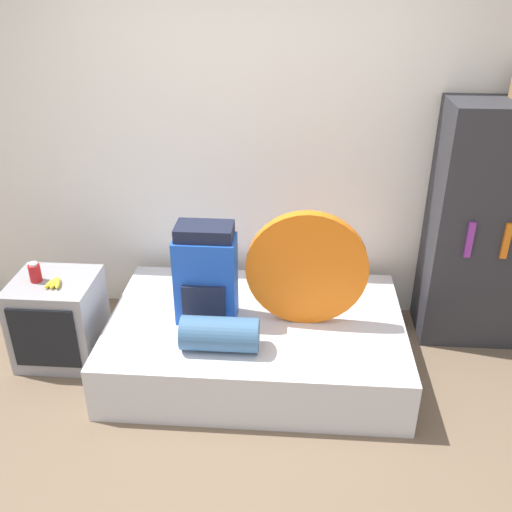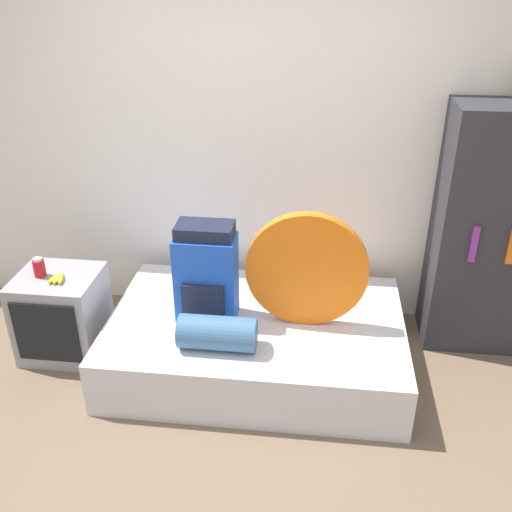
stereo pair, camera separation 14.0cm
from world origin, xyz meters
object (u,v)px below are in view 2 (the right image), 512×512
(backpack, at_px, (206,273))
(sleeping_roll, at_px, (217,333))
(tent_bag, at_px, (307,270))
(bookshelf, at_px, (502,232))
(canister, at_px, (39,268))
(television, at_px, (62,314))

(backpack, xyz_separation_m, sleeping_roll, (0.12, -0.33, -0.21))
(tent_bag, bearing_deg, sleeping_roll, -146.09)
(tent_bag, distance_m, sleeping_roll, 0.66)
(sleeping_roll, relative_size, bookshelf, 0.28)
(sleeping_roll, bearing_deg, backpack, 110.59)
(sleeping_roll, bearing_deg, tent_bag, 33.91)
(canister, height_order, bookshelf, bookshelf)
(television, bearing_deg, backpack, -0.13)
(tent_bag, distance_m, canister, 1.73)
(tent_bag, relative_size, sleeping_roll, 1.63)
(backpack, relative_size, bookshelf, 0.39)
(tent_bag, relative_size, canister, 5.71)
(canister, bearing_deg, tent_bag, 0.31)
(sleeping_roll, xyz_separation_m, television, (-1.13, 0.33, -0.17))
(television, distance_m, canister, 0.37)
(backpack, xyz_separation_m, tent_bag, (0.63, 0.01, 0.06))
(sleeping_roll, distance_m, canister, 1.28)
(backpack, relative_size, tent_bag, 0.86)
(tent_bag, distance_m, television, 1.69)
(sleeping_roll, relative_size, television, 0.78)
(television, relative_size, bookshelf, 0.35)
(tent_bag, bearing_deg, television, -179.86)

